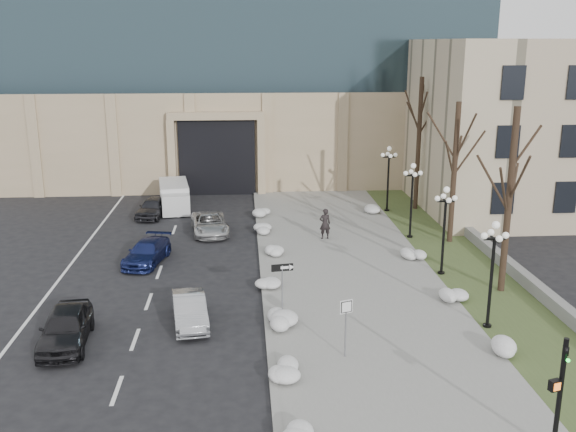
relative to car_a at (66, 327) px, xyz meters
name	(u,v)px	position (x,y,z in m)	size (l,w,h in m)	color
ground	(307,415)	(9.16, -5.75, -0.76)	(160.00, 160.00, 0.00)	black
sidewalk	(346,267)	(12.66, 8.25, -0.70)	(9.00, 40.00, 0.12)	gray
curb	(263,269)	(8.16, 8.25, -0.69)	(0.30, 40.00, 0.14)	gray
grass_strip	(463,264)	(19.16, 8.25, -0.71)	(4.00, 40.00, 0.10)	#3C4D26
stone_wall	(486,247)	(21.16, 10.25, -0.41)	(0.50, 30.00, 0.70)	gray
classical_building	(564,123)	(31.16, 22.23, 5.24)	(22.00, 18.12, 12.00)	#BCAE8D
car_a	(66,327)	(0.00, 0.00, 0.00)	(1.79, 4.46, 1.52)	black
car_b	(190,310)	(4.81, 1.62, -0.11)	(1.37, 3.93, 1.30)	#96989D
car_c	(147,252)	(1.84, 9.81, -0.14)	(1.74, 4.28, 1.24)	navy
car_d	(210,224)	(5.02, 15.29, -0.11)	(2.14, 4.65, 1.29)	#B5B5B5
car_e	(154,207)	(0.92, 19.63, -0.07)	(1.63, 4.05, 1.38)	#29292E
pedestrian	(325,224)	(12.15, 13.26, 0.31)	(0.69, 0.46, 1.90)	black
box_truck	(174,196)	(2.14, 21.95, 0.12)	(2.75, 5.94, 1.82)	silver
one_way_sign	(286,274)	(8.97, 1.54, 1.45)	(1.01, 0.29, 2.68)	slate
keep_sign	(346,316)	(11.00, -2.02, 1.03)	(0.51, 0.22, 2.44)	slate
traffic_signal	(558,399)	(16.16, -8.36, 1.12)	(0.65, 0.85, 3.77)	black
snow_clump_b	(286,370)	(8.63, -3.28, -0.46)	(1.10, 1.60, 0.36)	silver
snow_clump_c	(277,321)	(8.56, 0.97, -0.46)	(1.10, 1.60, 0.36)	silver
snow_clump_d	(270,282)	(8.44, 5.65, -0.46)	(1.10, 1.60, 0.36)	silver
snow_clump_e	(272,252)	(8.76, 10.25, -0.46)	(1.10, 1.60, 0.36)	silver
snow_clump_f	(265,229)	(8.54, 14.95, -0.46)	(1.10, 1.60, 0.36)	silver
snow_clump_g	(259,213)	(8.27, 19.04, -0.46)	(1.10, 1.60, 0.36)	silver
snow_clump_h	(499,353)	(16.87, -2.52, -0.46)	(1.10, 1.60, 0.36)	silver
snow_clump_i	(452,294)	(16.94, 3.43, -0.46)	(1.10, 1.60, 0.36)	silver
snow_clump_j	(415,257)	(16.66, 8.97, -0.46)	(1.10, 1.60, 0.36)	silver
snow_clump_k	(374,210)	(16.41, 19.14, -0.46)	(1.10, 1.60, 0.36)	silver
lamppost_a	(493,260)	(17.46, 0.25, 2.31)	(1.18, 1.18, 4.76)	black
lamppost_b	(445,219)	(17.46, 6.75, 2.31)	(1.18, 1.18, 4.76)	black
lamppost_c	(412,190)	(17.46, 13.25, 2.31)	(1.18, 1.18, 4.76)	black
lamppost_d	(388,170)	(17.46, 19.75, 2.31)	(1.18, 1.18, 4.76)	black
tree_near	(511,175)	(19.66, 4.25, 5.07)	(3.20, 3.20, 9.00)	black
tree_mid	(455,153)	(19.66, 12.25, 4.74)	(3.20, 3.20, 8.50)	black
tree_far	(420,125)	(19.66, 20.25, 5.39)	(3.20, 3.20, 9.50)	black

